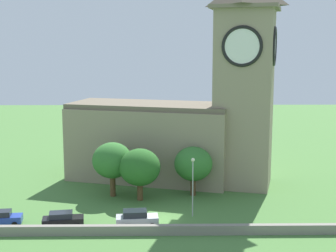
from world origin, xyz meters
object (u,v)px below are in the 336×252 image
at_px(church, 187,118).
at_px(tree_riverside_west, 112,161).
at_px(car_silver, 137,218).
at_px(streetlamp_west_mid, 193,178).
at_px(tree_churchyard, 140,167).
at_px(tree_by_tower, 193,164).
at_px(car_black, 63,219).
at_px(car_blue, 1,218).

bearing_deg(church, tree_riverside_west, -143.79).
height_order(car_silver, streetlamp_west_mid, streetlamp_west_mid).
xyz_separation_m(church, tree_riverside_west, (-10.35, -7.58, -4.67)).
xyz_separation_m(car_silver, tree_churchyard, (-0.03, 9.56, 3.47)).
bearing_deg(tree_by_tower, tree_churchyard, -164.47).
bearing_deg(streetlamp_west_mid, tree_churchyard, 136.22).
bearing_deg(car_silver, church, 70.92).
distance_m(car_black, tree_by_tower, 19.53).
xyz_separation_m(church, car_black, (-14.86, -18.89, -8.73)).
xyz_separation_m(car_black, streetlamp_west_mid, (14.80, 3.23, 3.88)).
distance_m(car_blue, car_black, 7.10).
xyz_separation_m(church, streetlamp_west_mid, (-0.05, -15.66, -4.85)).
bearing_deg(tree_churchyard, tree_by_tower, 15.53).
distance_m(streetlamp_west_mid, tree_by_tower, 8.27).
xyz_separation_m(car_blue, car_silver, (15.37, -0.69, 0.11)).
relative_size(car_silver, tree_churchyard, 0.70).
distance_m(car_black, tree_churchyard, 13.08).
bearing_deg(car_blue, tree_churchyard, 30.02).
bearing_deg(tree_churchyard, car_black, -131.11).
xyz_separation_m(car_silver, tree_riverside_west, (-3.79, 11.39, 3.96)).
distance_m(church, car_black, 25.57).
bearing_deg(church, tree_churchyard, -124.99).
height_order(church, car_blue, church).
bearing_deg(car_black, tree_churchyard, 48.89).
distance_m(church, streetlamp_west_mid, 16.40).
relative_size(church, tree_by_tower, 4.77).
height_order(car_blue, tree_churchyard, tree_churchyard).
bearing_deg(car_silver, tree_by_tower, 58.36).
distance_m(car_blue, car_silver, 15.39).
relative_size(car_black, streetlamp_west_mid, 0.67).
height_order(car_blue, car_silver, car_silver).
bearing_deg(car_black, streetlamp_west_mid, 12.29).
xyz_separation_m(church, tree_churchyard, (-6.58, -9.41, -5.16)).
distance_m(car_blue, tree_by_tower, 25.21).
xyz_separation_m(car_blue, streetlamp_west_mid, (21.87, 2.61, 3.89)).
distance_m(car_blue, tree_riverside_west, 16.28).
distance_m(church, tree_riverside_west, 13.65).
relative_size(church, tree_churchyard, 4.66).
height_order(car_black, tree_churchyard, tree_churchyard).
distance_m(car_silver, streetlamp_west_mid, 8.21).
bearing_deg(car_blue, car_black, -4.98).
relative_size(car_blue, tree_churchyard, 0.67).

